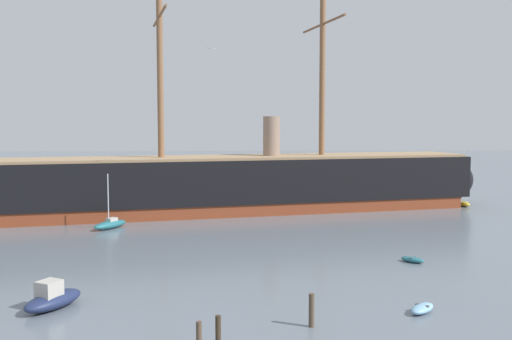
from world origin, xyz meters
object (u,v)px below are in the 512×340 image
dinghy_foreground_right (422,308)px  sailboat_alongside_bow (110,224)px  dinghy_mid_right (413,260)px  mooring_piling_right_pair (311,310)px  tall_ship (244,183)px  dinghy_far_right (464,204)px  mooring_piling_left_pair (218,337)px  motorboat_foreground_left (53,298)px  motorboat_far_left (31,201)px  seagull_in_flight (212,49)px

dinghy_foreground_right → sailboat_alongside_bow: (-23.47, 27.74, 0.22)m
dinghy_mid_right → mooring_piling_right_pair: size_ratio=1.07×
tall_ship → dinghy_foreground_right: tall_ship is taller
dinghy_foreground_right → dinghy_far_right: dinghy_far_right is taller
mooring_piling_left_pair → mooring_piling_right_pair: (4.93, 3.95, -0.11)m
motorboat_foreground_left → sailboat_alongside_bow: 26.09m
dinghy_far_right → motorboat_foreground_left: bearing=-135.6°
dinghy_far_right → mooring_piling_left_pair: bearing=-123.0°
motorboat_far_left → seagull_in_flight: seagull_in_flight is taller
tall_ship → dinghy_mid_right: tall_ship is taller
tall_ship → sailboat_alongside_bow: 17.99m
motorboat_far_left → mooring_piling_left_pair: size_ratio=1.76×
tall_ship → sailboat_alongside_bow: tall_ship is taller
motorboat_far_left → motorboat_foreground_left: bearing=-70.2°
mooring_piling_left_pair → mooring_piling_right_pair: 6.32m
dinghy_mid_right → dinghy_far_right: bearing=61.5°
tall_ship → dinghy_foreground_right: 39.69m
dinghy_foreground_right → dinghy_far_right: 46.27m
mooring_piling_right_pair → sailboat_alongside_bow: bearing=119.3°
tall_ship → motorboat_far_left: (-28.32, 7.80, -3.06)m
sailboat_alongside_bow → seagull_in_flight: (10.64, -2.27, 17.68)m
tall_ship → sailboat_alongside_bow: size_ratio=11.95×
mooring_piling_right_pair → seagull_in_flight: size_ratio=1.97×
sailboat_alongside_bow → mooring_piling_left_pair: bearing=-70.7°
sailboat_alongside_bow → motorboat_far_left: (-14.19, 18.49, 0.02)m
seagull_in_flight → tall_ship: bearing=74.9°
tall_ship → mooring_piling_right_pair: size_ratio=37.33×
tall_ship → seagull_in_flight: (-3.50, -12.96, 14.59)m
dinghy_foreground_right → motorboat_far_left: (-37.66, 46.23, 0.24)m
dinghy_foreground_right → seagull_in_flight: seagull_in_flight is taller
motorboat_foreground_left → motorboat_far_left: motorboat_foreground_left is taller
dinghy_foreground_right → dinghy_mid_right: dinghy_foreground_right is taller
dinghy_far_right → seagull_in_flight: bearing=-153.0°
dinghy_foreground_right → dinghy_mid_right: size_ratio=1.12×
dinghy_mid_right → seagull_in_flight: size_ratio=2.11×
tall_ship → dinghy_mid_right: 29.47m
mooring_piling_right_pair → seagull_in_flight: (-6.09, 27.50, 17.24)m
dinghy_far_right → mooring_piling_right_pair: 51.22m
tall_ship → motorboat_far_left: size_ratio=19.04×
motorboat_foreground_left → mooring_piling_left_pair: size_ratio=2.19×
dinghy_far_right → seagull_in_flight: size_ratio=2.95×
dinghy_mid_right → motorboat_foreground_left: bearing=-157.5°
motorboat_far_left → mooring_piling_right_pair: 57.32m
dinghy_mid_right → sailboat_alongside_bow: bearing=149.4°
tall_ship → motorboat_foreground_left: tall_ship is taller
motorboat_foreground_left → mooring_piling_right_pair: 15.33m
motorboat_foreground_left → mooring_piling_right_pair: (14.86, -3.75, 0.30)m
mooring_piling_right_pair → dinghy_mid_right: bearing=54.6°
tall_ship → motorboat_far_left: 29.54m
dinghy_foreground_right → mooring_piling_left_pair: 13.13m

